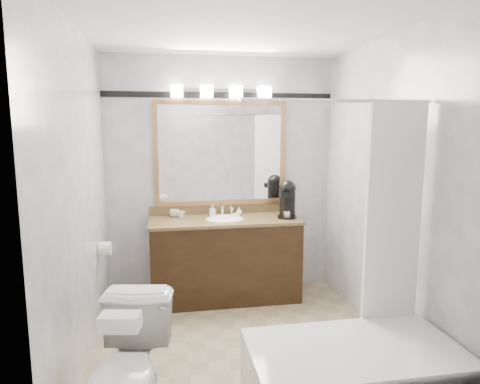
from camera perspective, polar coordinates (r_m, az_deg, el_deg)
name	(u,v)px	position (r m, az deg, el deg)	size (l,w,h in m)	color
room	(243,196)	(3.30, 0.40, -0.58)	(2.42, 2.62, 2.52)	#9B8B69
vanity	(225,257)	(4.47, -2.00, -8.71)	(1.53, 0.58, 0.97)	black
mirror	(221,153)	(4.53, -2.55, 5.18)	(1.40, 0.04, 1.10)	#AD7B4E
vanity_light_bar	(221,91)	(4.48, -2.51, 13.25)	(1.02, 0.14, 0.12)	silver
accent_stripe	(220,95)	(4.54, -2.62, 12.76)	(2.40, 0.01, 0.06)	black
bathtub	(356,370)	(2.98, 15.18, -21.93)	(1.30, 0.75, 1.96)	white
tp_roll	(105,248)	(4.05, -17.59, -7.17)	(0.12, 0.12, 0.11)	white
toilet	(128,375)	(2.72, -14.77, -22.49)	(0.44, 0.77, 0.78)	white
tissue_box	(120,322)	(2.31, -15.69, -16.34)	(0.20, 0.11, 0.08)	white
coffee_maker	(287,198)	(4.45, 6.34, -0.81)	(0.21, 0.25, 0.38)	black
cup_left	(174,213)	(4.50, -8.74, -2.81)	(0.10, 0.10, 0.08)	white
cup_right	(181,215)	(4.42, -7.85, -3.02)	(0.08, 0.08, 0.07)	white
soap_bottle_a	(212,211)	(4.47, -3.71, -2.53)	(0.05, 0.05, 0.12)	white
soap_bottle_b	(239,211)	(4.52, -0.12, -2.60)	(0.07, 0.07, 0.09)	white
soap_bar	(236,215)	(4.49, -0.49, -3.06)	(0.08, 0.05, 0.02)	beige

